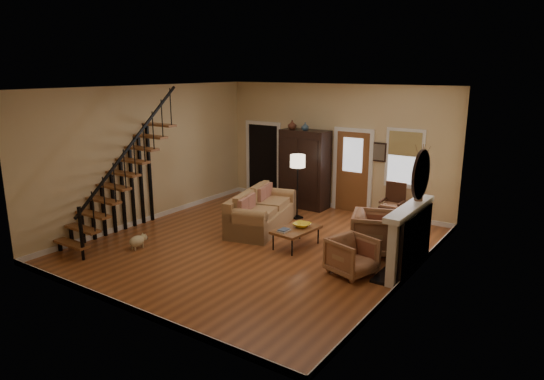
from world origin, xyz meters
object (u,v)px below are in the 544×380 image
Objects in this scene: armchair_right at (376,233)px; floor_lamp at (297,187)px; armoire at (305,169)px; coffee_table at (296,238)px; sofa at (262,211)px; side_chair at (392,204)px; armchair_left at (352,256)px.

floor_lamp is (-2.56, 1.14, 0.38)m from armchair_right.
armoire reaches higher than coffee_table.
sofa is 2.22× the size of side_chair.
armoire is 3.70m from armchair_right.
armchair_left is 0.75× the size of side_chair.
side_chair is (-0.40, 1.95, 0.08)m from armchair_right.
armoire is at bearing 78.99° from sofa.
side_chair reaches higher than armchair_left.
armchair_left is 1.24m from armchair_right.
sofa is 1.23m from floor_lamp.
armchair_right reaches higher than sofa.
coffee_table is at bearing -113.62° from side_chair.
sofa is 3.15m from armchair_left.
floor_lamp reaches higher than coffee_table.
sofa reaches higher than armchair_left.
armchair_right is at bearing -36.17° from armoire.
side_chair is (-0.45, 3.19, 0.16)m from armchair_left.
sofa is at bearing -104.06° from floor_lamp.
side_chair is at bearing 25.36° from armchair_left.
armchair_left is at bearing -21.59° from coffee_table.
side_chair is (2.16, 0.82, -0.30)m from floor_lamp.
armoire is 1.30× the size of floor_lamp.
coffee_table is 1.38× the size of armchair_left.
armoire is 2.06× the size of side_chair.
armchair_right is at bearing 19.95° from armchair_left.
sofa is 2.84m from armchair_right.
armchair_left is (1.58, -0.62, 0.15)m from coffee_table.
sofa is 2.95× the size of armchair_left.
sofa is 1.39× the size of floor_lamp.
armchair_right is at bearing -23.97° from floor_lamp.
armchair_right is 2.82m from floor_lamp.
floor_lamp is (0.39, -1.02, -0.24)m from armoire.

